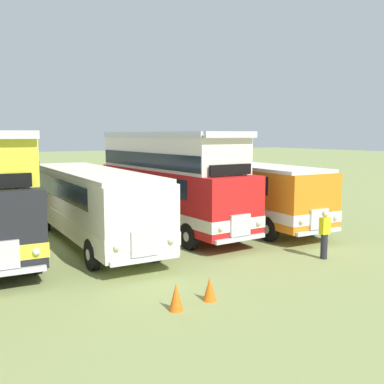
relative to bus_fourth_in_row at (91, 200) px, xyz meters
The scene contains 7 objects.
ground_plane 2.61m from the bus_fourth_in_row, behind, with size 200.00×200.00×0.00m, color #8C9956.
bus_fourth_in_row is the anchor object (origin of this frame).
bus_fifth_in_row 3.88m from the bus_fourth_in_row, ahead, with size 2.95×9.87×4.52m.
bus_sixth_in_row 7.65m from the bus_fourth_in_row, ahead, with size 3.01×10.74×2.99m.
cone_near_end 8.12m from the bus_fourth_in_row, 86.53° to the right, with size 0.36×0.36×0.66m, color orange.
cone_mid_row 8.26m from the bus_fourth_in_row, 94.38° to the right, with size 0.36×0.36×0.72m, color orange.
marshal_person 9.17m from the bus_fourth_in_row, 46.89° to the right, with size 0.36×0.24×1.73m.
Camera 1 is at (-4.07, -17.91, 4.41)m, focal length 42.54 mm.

